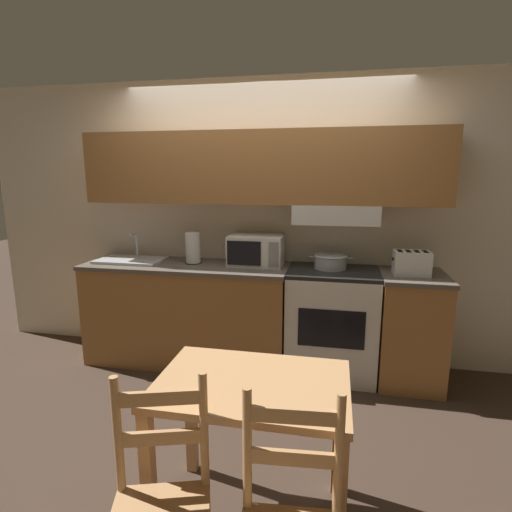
# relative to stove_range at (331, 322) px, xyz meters

# --- Properties ---
(ground_plane) EXTENTS (16.00, 16.00, 0.00)m
(ground_plane) POSITION_rel_stove_range_xyz_m (-0.66, 0.28, -0.46)
(ground_plane) COLOR #3D2D23
(wall_back) EXTENTS (5.50, 0.38, 2.55)m
(wall_back) POSITION_rel_stove_range_xyz_m (-0.64, 0.22, 1.04)
(wall_back) COLOR silver
(wall_back) RESTS_ON ground_plane
(lower_counter_main) EXTENTS (1.84, 0.60, 0.93)m
(lower_counter_main) POSITION_rel_stove_range_xyz_m (-1.30, -0.01, 0.00)
(lower_counter_main) COLOR #A36B38
(lower_counter_main) RESTS_ON ground_plane
(lower_counter_right_stub) EXTENTS (0.52, 0.60, 0.93)m
(lower_counter_right_stub) POSITION_rel_stove_range_xyz_m (0.64, -0.01, 0.00)
(lower_counter_right_stub) COLOR #A36B38
(lower_counter_right_stub) RESTS_ON ground_plane
(stove_range) EXTENTS (0.75, 0.56, 0.93)m
(stove_range) POSITION_rel_stove_range_xyz_m (0.00, 0.00, 0.00)
(stove_range) COLOR white
(stove_range) RESTS_ON ground_plane
(cooking_pot) EXTENTS (0.36, 0.28, 0.12)m
(cooking_pot) POSITION_rel_stove_range_xyz_m (-0.03, 0.06, 0.53)
(cooking_pot) COLOR #B7BABF
(cooking_pot) RESTS_ON stove_range
(microwave) EXTENTS (0.47, 0.34, 0.27)m
(microwave) POSITION_rel_stove_range_xyz_m (-0.67, 0.08, 0.60)
(microwave) COLOR white
(microwave) RESTS_ON lower_counter_main
(toaster) EXTENTS (0.29, 0.18, 0.19)m
(toaster) POSITION_rel_stove_range_xyz_m (0.61, -0.04, 0.56)
(toaster) COLOR white
(toaster) RESTS_ON lower_counter_right_stub
(sink_basin) EXTENTS (0.60, 0.36, 0.25)m
(sink_basin) POSITION_rel_stove_range_xyz_m (-1.84, -0.01, 0.48)
(sink_basin) COLOR #B7BABF
(sink_basin) RESTS_ON lower_counter_main
(paper_towel_roll) EXTENTS (0.15, 0.15, 0.28)m
(paper_towel_roll) POSITION_rel_stove_range_xyz_m (-1.25, 0.03, 0.60)
(paper_towel_roll) COLOR black
(paper_towel_roll) RESTS_ON lower_counter_main
(dining_table) EXTENTS (0.91, 0.62, 0.76)m
(dining_table) POSITION_rel_stove_range_xyz_m (-0.36, -1.63, 0.16)
(dining_table) COLOR tan
(dining_table) RESTS_ON ground_plane
(chair_left_of_table) EXTENTS (0.47, 0.47, 0.94)m
(chair_left_of_table) POSITION_rel_stove_range_xyz_m (-0.63, -2.10, -0.02)
(chair_left_of_table) COLOR tan
(chair_left_of_table) RESTS_ON ground_plane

